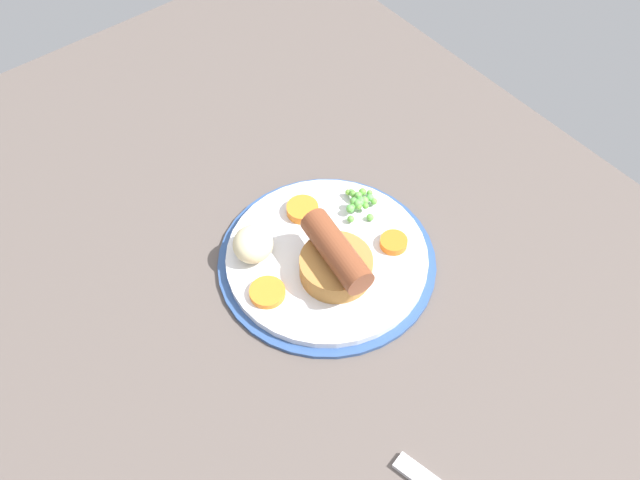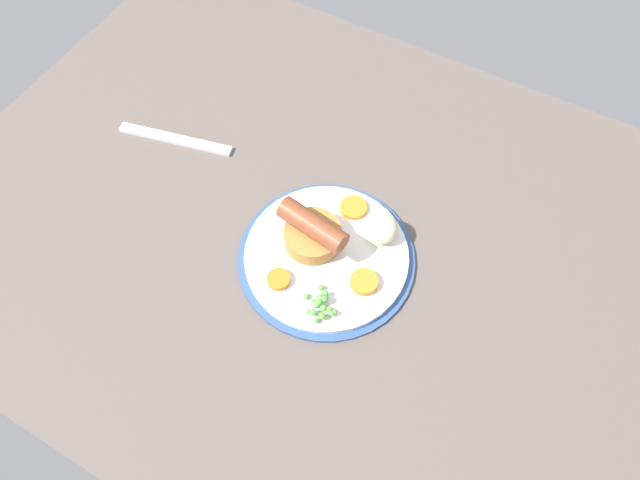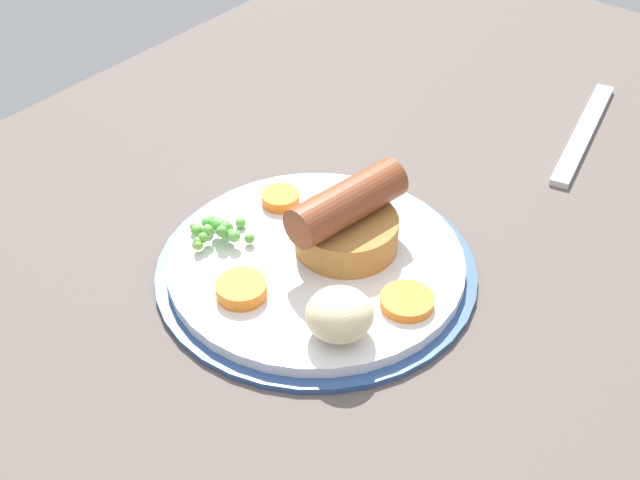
# 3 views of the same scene
# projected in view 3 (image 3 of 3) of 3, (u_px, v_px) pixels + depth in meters

# --- Properties ---
(dining_table) EXTENTS (1.10, 0.80, 0.03)m
(dining_table) POSITION_uv_depth(u_px,v_px,m) (374.00, 290.00, 0.67)
(dining_table) COLOR #564C47
(dining_table) RESTS_ON ground
(dinner_plate) EXTENTS (0.24, 0.24, 0.01)m
(dinner_plate) POSITION_uv_depth(u_px,v_px,m) (316.00, 267.00, 0.66)
(dinner_plate) COLOR #2D4C84
(dinner_plate) RESTS_ON dining_table
(sausage_pudding) EXTENTS (0.10, 0.08, 0.06)m
(sausage_pudding) POSITION_uv_depth(u_px,v_px,m) (343.00, 224.00, 0.65)
(sausage_pudding) COLOR #AD7538
(sausage_pudding) RESTS_ON dinner_plate
(pea_pile) EXTENTS (0.05, 0.05, 0.02)m
(pea_pile) POSITION_uv_depth(u_px,v_px,m) (218.00, 229.00, 0.67)
(pea_pile) COLOR #5BB44D
(pea_pile) RESTS_ON dinner_plate
(potato_chunk_0) EXTENTS (0.06, 0.06, 0.04)m
(potato_chunk_0) POSITION_uv_depth(u_px,v_px,m) (339.00, 314.00, 0.58)
(potato_chunk_0) COLOR beige
(potato_chunk_0) RESTS_ON dinner_plate
(carrot_slice_0) EXTENTS (0.04, 0.04, 0.01)m
(carrot_slice_0) POSITION_uv_depth(u_px,v_px,m) (407.00, 301.00, 0.61)
(carrot_slice_0) COLOR orange
(carrot_slice_0) RESTS_ON dinner_plate
(carrot_slice_3) EXTENTS (0.04, 0.04, 0.01)m
(carrot_slice_3) POSITION_uv_depth(u_px,v_px,m) (281.00, 198.00, 0.70)
(carrot_slice_3) COLOR orange
(carrot_slice_3) RESTS_ON dinner_plate
(carrot_slice_6) EXTENTS (0.05, 0.05, 0.01)m
(carrot_slice_6) POSITION_uv_depth(u_px,v_px,m) (241.00, 289.00, 0.62)
(carrot_slice_6) COLOR orange
(carrot_slice_6) RESTS_ON dinner_plate
(fork) EXTENTS (0.18, 0.06, 0.01)m
(fork) POSITION_uv_depth(u_px,v_px,m) (584.00, 133.00, 0.81)
(fork) COLOR silver
(fork) RESTS_ON dining_table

